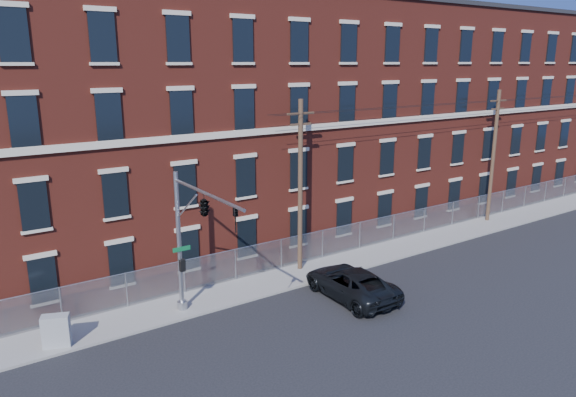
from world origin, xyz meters
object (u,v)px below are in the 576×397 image
Objects in this scene: traffic_signal_mast at (198,219)px; pickup_truck at (351,283)px; utility_cabinet at (56,331)px; utility_pole_near at (300,183)px.

pickup_truck is (8.02, -1.17, -4.59)m from traffic_signal_mast.
pickup_truck is 14.33m from utility_cabinet.
traffic_signal_mast is 4.92× the size of utility_cabinet.
traffic_signal_mast is 1.21× the size of pickup_truck.
traffic_signal_mast is 7.76m from utility_cabinet.
traffic_signal_mast is at bearing 2.72° from utility_cabinet.
utility_cabinet is at bearing -174.27° from utility_pole_near.
pickup_truck is at bearing 8.59° from utility_cabinet.
utility_pole_near is at bearing -88.03° from pickup_truck.
traffic_signal_mast is at bearing -6.65° from pickup_truck.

